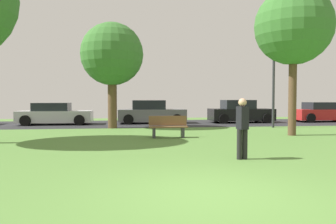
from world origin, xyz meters
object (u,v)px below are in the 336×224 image
at_px(parked_car_red, 323,113).
at_px(street_lamp_post, 273,87).
at_px(oak_tree_center, 293,27).
at_px(parked_car_black, 240,112).
at_px(person_walking, 242,126).
at_px(parked_car_silver, 55,114).
at_px(parked_car_grey, 151,113).
at_px(park_bench, 168,126).
at_px(maple_tree_near, 112,55).

distance_m(parked_car_red, street_lamp_post, 6.97).
relative_size(oak_tree_center, parked_car_black, 1.54).
relative_size(oak_tree_center, person_walking, 3.95).
bearing_deg(parked_car_black, street_lamp_post, -82.37).
bearing_deg(oak_tree_center, parked_car_silver, 146.91).
xyz_separation_m(parked_car_grey, street_lamp_post, (6.55, -4.05, 1.56)).
relative_size(parked_car_grey, park_bench, 2.73).
bearing_deg(person_walking, park_bench, 7.21).
bearing_deg(maple_tree_near, person_walking, -68.96).
xyz_separation_m(parked_car_silver, parked_car_black, (12.06, 0.14, 0.06)).
height_order(maple_tree_near, parked_car_grey, maple_tree_near).
relative_size(parked_car_silver, parked_car_black, 1.06).
distance_m(parked_car_grey, parked_car_red, 12.07).
bearing_deg(parked_car_red, park_bench, -146.53).
distance_m(oak_tree_center, street_lamp_post, 4.68).
bearing_deg(oak_tree_center, parked_car_black, 87.00).
bearing_deg(person_walking, parked_car_silver, 22.73).
height_order(maple_tree_near, parked_car_black, maple_tree_near).
relative_size(person_walking, parked_car_red, 0.39).
bearing_deg(parked_car_grey, park_bench, -89.41).
relative_size(oak_tree_center, park_bench, 4.05).
bearing_deg(parked_car_black, oak_tree_center, -93.00).
distance_m(parked_car_black, park_bench, 9.86).
height_order(maple_tree_near, parked_car_red, maple_tree_near).
bearing_deg(parked_car_silver, parked_car_grey, 2.86).
distance_m(oak_tree_center, parked_car_red, 10.92).
bearing_deg(park_bench, parked_car_silver, -51.64).
distance_m(maple_tree_near, street_lamp_post, 9.13).
bearing_deg(oak_tree_center, street_lamp_post, 76.48).
xyz_separation_m(oak_tree_center, maple_tree_near, (-8.00, 4.61, -0.76)).
height_order(person_walking, parked_car_grey, person_walking).
bearing_deg(park_bench, maple_tree_near, -62.56).
relative_size(parked_car_silver, parked_car_grey, 1.02).
height_order(oak_tree_center, parked_car_grey, oak_tree_center).
distance_m(maple_tree_near, park_bench, 6.40).
xyz_separation_m(parked_car_grey, park_bench, (0.08, -8.02, -0.22)).
relative_size(oak_tree_center, maple_tree_near, 1.13).
bearing_deg(parked_car_red, maple_tree_near, -167.54).
bearing_deg(parked_car_silver, parked_car_red, 0.64).
distance_m(parked_car_black, street_lamp_post, 4.22).
distance_m(maple_tree_near, parked_car_silver, 5.80).
bearing_deg(parked_car_silver, oak_tree_center, -33.09).
relative_size(maple_tree_near, person_walking, 3.51).
distance_m(park_bench, street_lamp_post, 7.80).
relative_size(person_walking, park_bench, 1.02).
height_order(oak_tree_center, parked_car_red, oak_tree_center).
height_order(oak_tree_center, street_lamp_post, oak_tree_center).
bearing_deg(parked_car_black, parked_car_grey, 178.42).
bearing_deg(street_lamp_post, parked_car_silver, 163.41).
distance_m(person_walking, parked_car_black, 13.77).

